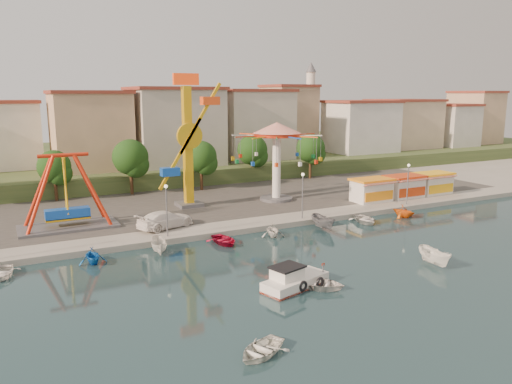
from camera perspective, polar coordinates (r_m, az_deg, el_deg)
ground at (r=43.22m, az=5.64°, el=-8.73°), size 200.00×200.00×0.00m
quay_deck at (r=99.56m, az=-14.18°, el=2.54°), size 200.00×100.00×0.60m
asphalt_pad at (r=69.19m, az=-8.00°, el=-0.66°), size 90.00×28.00×0.01m
hill_terrace at (r=104.23m, az=-14.85°, el=3.55°), size 200.00×60.00×3.00m
pirate_ship_ride at (r=56.23m, az=-20.89°, el=-0.10°), size 10.00×5.00×8.00m
kamikaze_tower at (r=62.60m, az=-7.50°, el=5.45°), size 5.78×3.10×16.50m
wave_swinger at (r=66.00m, az=2.38°, el=5.54°), size 11.60×11.60×10.40m
booth_left at (r=67.73m, az=13.07°, el=0.24°), size 5.40×3.78×3.08m
booth_mid at (r=71.58m, az=16.60°, el=0.64°), size 5.40×3.78×3.08m
booth_right at (r=75.40m, az=19.57°, el=0.98°), size 5.40×3.78×3.08m
lamp_post_1 at (r=50.44m, az=-10.16°, el=-2.27°), size 0.14×0.14×5.00m
lamp_post_2 at (r=57.09m, az=5.34°, el=-0.57°), size 0.14×0.14×5.00m
lamp_post_3 at (r=66.99m, az=16.93°, el=0.74°), size 0.14×0.14×5.00m
tree_1 at (r=71.11m, az=-22.08°, el=2.70°), size 4.35×4.35×6.80m
tree_2 at (r=72.18m, az=-14.17°, el=3.87°), size 5.02×5.02×7.85m
tree_3 at (r=73.79m, az=-6.30°, el=4.01°), size 4.68×4.68×7.32m
tree_4 at (r=80.53m, az=-0.42°, el=4.82°), size 4.86×4.86×7.60m
tree_5 at (r=84.01m, az=6.26°, el=4.99°), size 4.83×4.83×7.54m
building_1 at (r=85.66m, az=-26.75°, el=5.06°), size 12.33×9.01×8.63m
building_2 at (r=87.28m, az=-18.15°, el=6.65°), size 11.95×9.28×11.23m
building_3 at (r=87.63m, az=-8.79°, el=6.42°), size 12.59×10.50×9.20m
building_4 at (r=95.86m, az=-1.76°, el=6.95°), size 10.75×9.23×9.24m
building_5 at (r=100.67m, az=5.60°, el=7.67°), size 12.77×10.96×11.21m
building_6 at (r=106.28m, az=11.46°, el=8.00°), size 8.23×8.98×12.36m
building_7 at (r=117.82m, az=14.46°, el=7.28°), size 11.59×10.93×8.76m
building_8 at (r=123.00m, az=21.43°, el=7.91°), size 12.84×9.28×12.58m
building_9 at (r=135.22m, az=24.32°, el=7.20°), size 12.95×9.17×9.21m
minaret at (r=105.57m, az=6.22°, el=9.96°), size 2.80×2.80×18.00m
cabin_motorboat at (r=38.99m, az=4.32°, el=-10.14°), size 5.95×3.58×1.97m
rowboat_a at (r=39.11m, az=7.24°, el=-10.32°), size 4.69×4.79×0.81m
rowboat_b at (r=29.79m, az=0.55°, el=-17.56°), size 4.23×3.80×0.72m
skiff at (r=46.37m, az=19.75°, el=-6.98°), size 2.05×4.06×1.50m
van at (r=53.99m, az=-10.33°, el=-3.12°), size 6.79×4.44×1.83m
moored_boat_0 at (r=46.04m, az=-27.05°, el=-8.21°), size 3.16×3.94×0.73m
moored_boat_1 at (r=46.38m, az=-18.20°, el=-6.90°), size 2.53×2.89×1.47m
moored_boat_2 at (r=47.61m, az=-10.99°, el=-6.08°), size 2.11×3.96×1.45m
moored_boat_3 at (r=49.84m, az=-3.67°, el=-5.50°), size 3.05×4.04×0.79m
moored_boat_4 at (r=52.13m, az=1.91°, el=-4.35°), size 2.92×3.21×1.46m
moored_boat_5 at (r=55.43m, az=7.71°, el=-3.44°), size 1.73×4.12×1.56m
moored_boat_6 at (r=59.00m, az=12.36°, el=-3.07°), size 3.59×4.49×0.83m
moored_boat_7 at (r=62.75m, az=16.51°, el=-2.08°), size 3.13×3.45×1.57m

